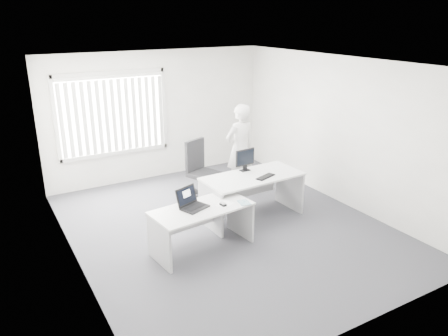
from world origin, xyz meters
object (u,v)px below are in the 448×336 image
person (240,149)px  laptop (195,199)px  desk_far (252,187)px  office_chair (202,181)px  monitor (245,160)px  desk_near (202,219)px

person → laptop: (-1.88, -1.71, -0.05)m
person → desk_far: bearing=61.4°
desk_far → person: (0.48, 1.19, 0.33)m
desk_far → person: 1.32m
desk_far → laptop: size_ratio=4.54×
desk_far → person: person is taller
office_chair → laptop: size_ratio=2.98×
monitor → office_chair: bearing=106.9°
desk_near → laptop: size_ratio=4.09×
monitor → desk_near: bearing=-152.8°
desk_near → office_chair: size_ratio=1.37×
desk_near → person: (1.77, 1.73, 0.41)m
laptop → monitor: (1.43, 0.82, 0.15)m
monitor → person: bearing=58.0°
monitor → desk_far: bearing=-99.6°
person → laptop: size_ratio=4.61×
person → monitor: person is taller
person → laptop: bearing=35.6°
desk_near → monitor: monitor is taller
laptop → monitor: monitor is taller
monitor → laptop: bearing=-155.4°
desk_near → monitor: (1.32, 0.84, 0.50)m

